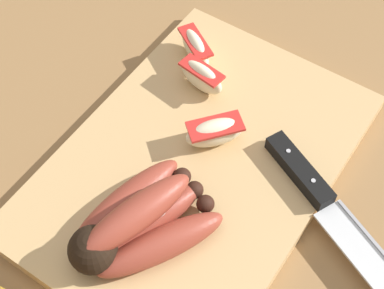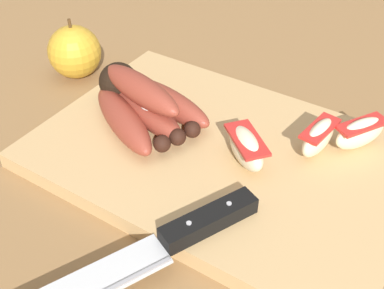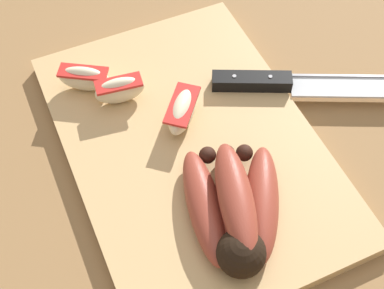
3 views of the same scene
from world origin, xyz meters
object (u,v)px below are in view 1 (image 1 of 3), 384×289
Objects in this scene: banana_bunch at (136,224)px; chefs_knife at (327,204)px; apple_wedge_middle at (202,77)px; apple_wedge_far at (215,132)px; apple_wedge_near at (195,48)px.

banana_bunch is 0.62× the size of chefs_knife.
apple_wedge_middle reaches higher than apple_wedge_far.
apple_wedge_near is 1.05× the size of apple_wedge_middle.
apple_wedge_middle is 0.91× the size of apple_wedge_far.
apple_wedge_far is (0.10, 0.09, -0.00)m from apple_wedge_near.
chefs_knife is at bearing 72.33° from apple_wedge_middle.
apple_wedge_far is at bearing 43.96° from apple_wedge_middle.
apple_wedge_far is (0.06, 0.06, -0.00)m from apple_wedge_middle.
chefs_knife is 0.26m from apple_wedge_near.
apple_wedge_near is 0.13m from apple_wedge_far.
apple_wedge_middle is at bearing -107.67° from chefs_knife.
banana_bunch is 0.21m from apple_wedge_middle.
apple_wedge_near and apple_wedge_far have the same top height.
apple_wedge_far reaches higher than chefs_knife.
banana_bunch is 0.14m from apple_wedge_far.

